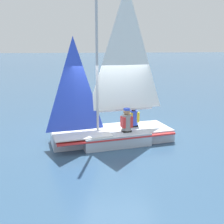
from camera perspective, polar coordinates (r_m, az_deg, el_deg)
The scene contains 5 objects.
ground_plane at distance 9.35m, azimuth -0.00°, elevation -5.99°, with size 260.00×260.00×0.00m, color #2D4C6B.
sailboat_main at distance 9.16m, azimuth 0.14°, elevation -2.07°, with size 4.04×2.03×5.07m.
sailor_helm at distance 8.99m, azimuth 2.98°, elevation -2.58°, with size 0.37×0.33×1.16m.
sailor_crew at distance 9.59m, azimuth 4.36°, elevation -1.65°, with size 0.37×0.33×1.16m.
buoy_marker at distance 18.85m, azimuth -9.67°, elevation 4.23°, with size 0.51×0.51×1.25m.
Camera 1 is at (1.78, 8.65, 3.07)m, focal length 45.00 mm.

